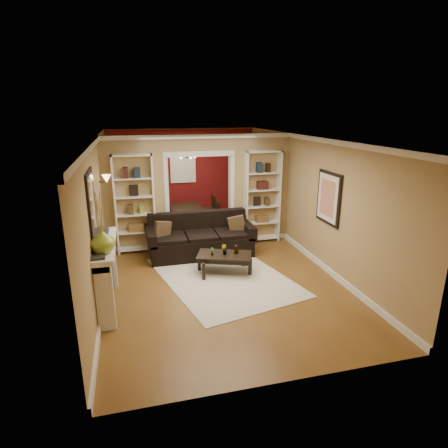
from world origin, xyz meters
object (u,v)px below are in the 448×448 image
object	(u,v)px
coffee_table	(224,264)
dining_table	(189,218)
fireplace	(108,275)
bookshelf_left	(135,205)
sofa	(201,235)
bookshelf_right	(262,197)

from	to	relation	value
coffee_table	dining_table	bearing A→B (deg)	114.38
fireplace	dining_table	world-z (taller)	fireplace
fireplace	coffee_table	bearing A→B (deg)	20.57
coffee_table	fireplace	bearing A→B (deg)	-139.07
bookshelf_left	sofa	bearing A→B (deg)	-22.29
bookshelf_left	dining_table	bearing A→B (deg)	45.94
coffee_table	fireplace	xyz separation A→B (m)	(-2.24, -0.84, 0.37)
bookshelf_left	dining_table	xyz separation A→B (m)	(1.47, 1.52, -0.86)
sofa	bookshelf_left	distance (m)	1.67
bookshelf_right	fireplace	bearing A→B (deg)	-145.20
coffee_table	fireplace	world-z (taller)	fireplace
sofa	bookshelf_left	size ratio (longest dim) A/B	1.05
sofa	coffee_table	distance (m)	1.18
dining_table	sofa	bearing A→B (deg)	178.48
bookshelf_right	bookshelf_left	bearing A→B (deg)	180.00
bookshelf_left	fireplace	bearing A→B (deg)	-102.05
bookshelf_right	fireplace	world-z (taller)	bookshelf_right
coffee_table	dining_table	xyz separation A→B (m)	(-0.23, 3.21, 0.08)
sofa	fireplace	distance (m)	2.76
sofa	bookshelf_right	bearing A→B (deg)	18.99
fireplace	dining_table	size ratio (longest dim) A/B	1.04
sofa	dining_table	size ratio (longest dim) A/B	1.48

